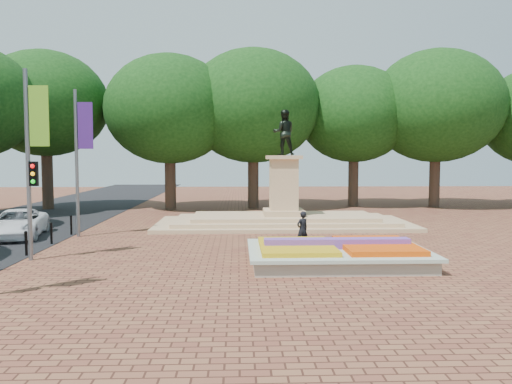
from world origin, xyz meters
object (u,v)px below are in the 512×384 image
van (17,224)px  pedestrian (302,230)px  monument (284,210)px  flower_bed (337,253)px

van → pedestrian: pedestrian is taller
pedestrian → monument: bearing=-120.2°
flower_bed → van: size_ratio=1.33×
flower_bed → pedestrian: bearing=105.1°
flower_bed → van: 15.39m
monument → pedestrian: 6.83m
flower_bed → pedestrian: 3.31m
van → pedestrian: size_ratio=3.08×
flower_bed → pedestrian: (-0.85, 3.17, 0.39)m
pedestrian → van: bearing=-45.2°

